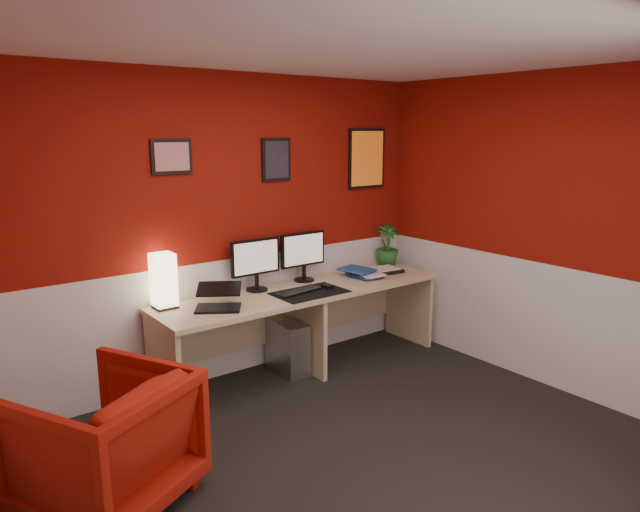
{
  "coord_description": "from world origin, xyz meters",
  "views": [
    {
      "loc": [
        -2.16,
        -2.41,
        2.04
      ],
      "look_at": [
        0.6,
        1.21,
        1.05
      ],
      "focal_mm": 32.43,
      "sensor_mm": 36.0,
      "label": 1
    }
  ],
  "objects_px": {
    "laptop": "(218,295)",
    "pc_tower": "(287,346)",
    "shoji_lamp": "(164,282)",
    "zen_tray": "(382,271)",
    "desk": "(304,330)",
    "armchair": "(104,442)",
    "monitor_left": "(256,257)",
    "monitor_right": "(304,249)",
    "potted_plant": "(387,245)"
  },
  "relations": [
    {
      "from": "shoji_lamp",
      "to": "pc_tower",
      "type": "distance_m",
      "value": 1.24
    },
    {
      "from": "pc_tower",
      "to": "armchair",
      "type": "bearing_deg",
      "value": -150.01
    },
    {
      "from": "armchair",
      "to": "monitor_right",
      "type": "bearing_deg",
      "value": 179.69
    },
    {
      "from": "shoji_lamp",
      "to": "monitor_left",
      "type": "distance_m",
      "value": 0.81
    },
    {
      "from": "shoji_lamp",
      "to": "pc_tower",
      "type": "bearing_deg",
      "value": -7.48
    },
    {
      "from": "potted_plant",
      "to": "pc_tower",
      "type": "distance_m",
      "value": 1.47
    },
    {
      "from": "potted_plant",
      "to": "pc_tower",
      "type": "relative_size",
      "value": 0.91
    },
    {
      "from": "desk",
      "to": "shoji_lamp",
      "type": "relative_size",
      "value": 6.5
    },
    {
      "from": "pc_tower",
      "to": "zen_tray",
      "type": "bearing_deg",
      "value": 0.77
    },
    {
      "from": "shoji_lamp",
      "to": "laptop",
      "type": "height_order",
      "value": "shoji_lamp"
    },
    {
      "from": "laptop",
      "to": "pc_tower",
      "type": "height_order",
      "value": "laptop"
    },
    {
      "from": "desk",
      "to": "shoji_lamp",
      "type": "xyz_separation_m",
      "value": [
        -1.14,
        0.22,
        0.56
      ]
    },
    {
      "from": "pc_tower",
      "to": "armchair",
      "type": "distance_m",
      "value": 2.04
    },
    {
      "from": "zen_tray",
      "to": "pc_tower",
      "type": "relative_size",
      "value": 0.78
    },
    {
      "from": "desk",
      "to": "pc_tower",
      "type": "bearing_deg",
      "value": 146.58
    },
    {
      "from": "laptop",
      "to": "zen_tray",
      "type": "relative_size",
      "value": 0.94
    },
    {
      "from": "zen_tray",
      "to": "pc_tower",
      "type": "distance_m",
      "value": 1.18
    },
    {
      "from": "desk",
      "to": "armchair",
      "type": "height_order",
      "value": "armchair"
    },
    {
      "from": "desk",
      "to": "pc_tower",
      "type": "distance_m",
      "value": 0.21
    },
    {
      "from": "monitor_right",
      "to": "armchair",
      "type": "height_order",
      "value": "monitor_right"
    },
    {
      "from": "zen_tray",
      "to": "laptop",
      "type": "bearing_deg",
      "value": -176.9
    },
    {
      "from": "shoji_lamp",
      "to": "monitor_right",
      "type": "xyz_separation_m",
      "value": [
        1.31,
        0.01,
        0.09
      ]
    },
    {
      "from": "shoji_lamp",
      "to": "potted_plant",
      "type": "bearing_deg",
      "value": -0.33
    },
    {
      "from": "shoji_lamp",
      "to": "laptop",
      "type": "xyz_separation_m",
      "value": [
        0.3,
        -0.28,
        -0.09
      ]
    },
    {
      "from": "desk",
      "to": "monitor_left",
      "type": "xyz_separation_m",
      "value": [
        -0.34,
        0.21,
        0.66
      ]
    },
    {
      "from": "potted_plant",
      "to": "pc_tower",
      "type": "bearing_deg",
      "value": -174.67
    },
    {
      "from": "monitor_right",
      "to": "zen_tray",
      "type": "relative_size",
      "value": 1.66
    },
    {
      "from": "shoji_lamp",
      "to": "laptop",
      "type": "relative_size",
      "value": 1.21
    },
    {
      "from": "shoji_lamp",
      "to": "zen_tray",
      "type": "bearing_deg",
      "value": -5.08
    },
    {
      "from": "zen_tray",
      "to": "potted_plant",
      "type": "relative_size",
      "value": 0.86
    },
    {
      "from": "laptop",
      "to": "pc_tower",
      "type": "relative_size",
      "value": 0.73
    },
    {
      "from": "desk",
      "to": "armchair",
      "type": "xyz_separation_m",
      "value": [
        -1.95,
        -0.82,
        0.01
      ]
    },
    {
      "from": "desk",
      "to": "laptop",
      "type": "height_order",
      "value": "laptop"
    },
    {
      "from": "shoji_lamp",
      "to": "zen_tray",
      "type": "relative_size",
      "value": 1.14
    },
    {
      "from": "pc_tower",
      "to": "desk",
      "type": "bearing_deg",
      "value": -29.89
    },
    {
      "from": "desk",
      "to": "armchair",
      "type": "relative_size",
      "value": 3.13
    },
    {
      "from": "monitor_left",
      "to": "monitor_right",
      "type": "height_order",
      "value": "same"
    },
    {
      "from": "shoji_lamp",
      "to": "armchair",
      "type": "distance_m",
      "value": 1.43
    },
    {
      "from": "laptop",
      "to": "monitor_right",
      "type": "xyz_separation_m",
      "value": [
        1.0,
        0.29,
        0.18
      ]
    },
    {
      "from": "armchair",
      "to": "zen_tray",
      "type": "bearing_deg",
      "value": 169.76
    },
    {
      "from": "monitor_right",
      "to": "desk",
      "type": "bearing_deg",
      "value": -125.58
    },
    {
      "from": "zen_tray",
      "to": "potted_plant",
      "type": "xyz_separation_m",
      "value": [
        0.23,
        0.17,
        0.19
      ]
    },
    {
      "from": "shoji_lamp",
      "to": "armchair",
      "type": "height_order",
      "value": "shoji_lamp"
    },
    {
      "from": "desk",
      "to": "zen_tray",
      "type": "xyz_separation_m",
      "value": [
        0.93,
        0.03,
        0.38
      ]
    },
    {
      "from": "monitor_left",
      "to": "zen_tray",
      "type": "distance_m",
      "value": 1.31
    },
    {
      "from": "shoji_lamp",
      "to": "zen_tray",
      "type": "xyz_separation_m",
      "value": [
        2.07,
        -0.18,
        -0.18
      ]
    },
    {
      "from": "monitor_right",
      "to": "potted_plant",
      "type": "relative_size",
      "value": 1.42
    },
    {
      "from": "shoji_lamp",
      "to": "monitor_right",
      "type": "height_order",
      "value": "monitor_right"
    },
    {
      "from": "desk",
      "to": "potted_plant",
      "type": "distance_m",
      "value": 1.31
    },
    {
      "from": "laptop",
      "to": "pc_tower",
      "type": "xyz_separation_m",
      "value": [
        0.71,
        0.15,
        -0.61
      ]
    }
  ]
}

